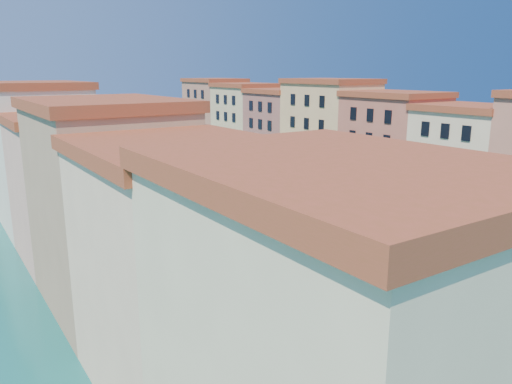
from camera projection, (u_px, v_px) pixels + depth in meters
left_bank_palazzos at (52, 167)px, 68.12m from camera, size 12.80×128.40×21.00m
right_bank_palazzos at (349, 137)px, 98.55m from camera, size 12.80×128.40×21.00m
quay at (317, 188)px, 96.42m from camera, size 4.00×140.00×1.00m
mooring_poles_right at (480, 237)px, 65.39m from camera, size 1.44×54.24×3.20m
vaporetto_far at (181, 191)px, 90.90m from camera, size 9.04×18.06×2.63m
gondola_fore at (320, 248)px, 63.84m from camera, size 1.50×11.14×2.22m
gondola_far at (319, 234)px, 69.43m from camera, size 2.94×11.60×1.65m
motorboat_mid at (326, 266)px, 57.77m from camera, size 2.11×6.23×1.28m
motorboat_far at (213, 188)px, 95.80m from camera, size 2.15×6.51×1.34m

